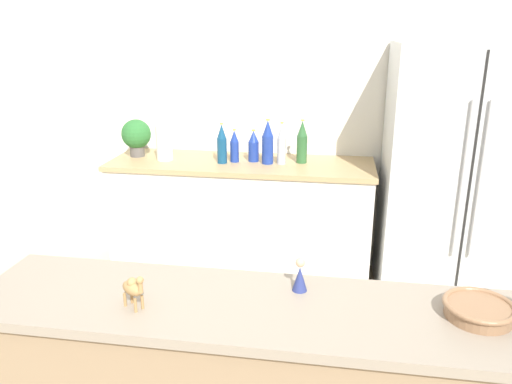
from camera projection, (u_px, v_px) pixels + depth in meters
wall_back at (285, 106)px, 3.81m from camera, size 8.00×0.06×2.55m
back_counter at (242, 219)px, 3.80m from camera, size 1.93×0.63×0.91m
refrigerator at (456, 177)px, 3.37m from camera, size 0.94×0.74×1.76m
potted_plant at (136, 136)px, 3.76m from camera, size 0.22×0.22×0.28m
paper_towel_roll at (164, 143)px, 3.66m from camera, size 0.12×0.12×0.26m
back_bottle_0 at (234, 146)px, 3.61m from camera, size 0.06×0.06×0.24m
back_bottle_1 at (302, 142)px, 3.58m from camera, size 0.08×0.08×0.31m
back_bottle_2 at (254, 146)px, 3.63m from camera, size 0.08×0.08×0.23m
back_bottle_3 at (282, 144)px, 3.54m from camera, size 0.06×0.06×0.30m
back_bottle_4 at (268, 143)px, 3.55m from camera, size 0.08×0.08×0.32m
back_bottle_5 at (222, 144)px, 3.57m from camera, size 0.07×0.07×0.29m
fruit_bowl at (479, 309)px, 1.59m from camera, size 0.23×0.23×0.05m
camel_figurine at (133, 288)px, 1.63m from camera, size 0.10×0.09×0.13m
wise_man_figurine_blue at (300, 277)px, 1.75m from camera, size 0.05×0.05×0.13m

